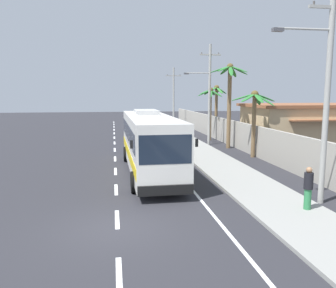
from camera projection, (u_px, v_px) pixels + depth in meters
The scene contains 15 objects.
ground_plane at pixel (117, 228), 12.40m from camera, with size 160.00×160.00×0.00m, color #28282D.
sidewalk_kerb at pixel (218, 164), 23.21m from camera, with size 3.20×90.00×0.14m, color gray.
lane_markings at pixel (146, 155), 26.85m from camera, with size 3.89×71.00×0.01m.
boundary_wall at pixel (250, 139), 27.55m from camera, with size 0.24×60.00×2.32m, color #9E998E.
coach_bus_foreground at pixel (149, 141), 20.90m from camera, with size 2.99×12.41×3.70m.
motorcycle_beside_bus at pixel (162, 142), 29.30m from camera, with size 0.56×1.96×1.62m.
pedestrian_near_kerb at pixel (308, 187), 13.82m from camera, with size 0.36×0.36×1.72m.
utility_pole_nearest at pixel (326, 82), 14.43m from camera, with size 3.59×0.24×9.80m.
utility_pole_mid at pixel (209, 92), 31.92m from camera, with size 3.39×0.24×9.14m.
utility_pole_far at pixel (174, 96), 49.42m from camera, with size 2.26×0.24×8.33m.
palm_nearest at pixel (210, 101), 35.11m from camera, with size 2.63×2.63×5.34m.
palm_second at pixel (216, 102), 37.64m from camera, with size 2.45×2.52×5.64m.
palm_third at pixel (254, 108), 25.60m from camera, with size 3.30×3.32×4.95m.
palm_fourth at pixel (230, 90), 29.76m from camera, with size 3.28×3.22×7.26m.
roadside_building at pixel (311, 126), 30.38m from camera, with size 11.32×7.17×3.84m.
Camera 1 is at (-0.05, -11.98, 4.73)m, focal length 37.27 mm.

